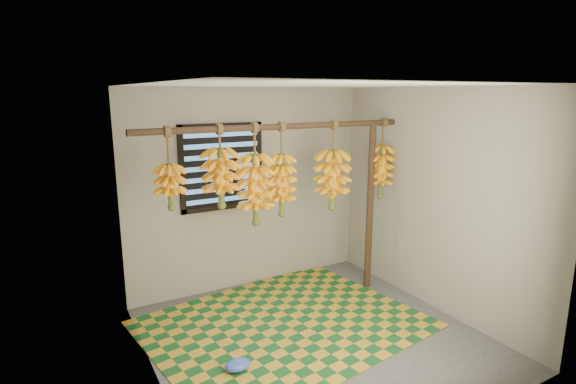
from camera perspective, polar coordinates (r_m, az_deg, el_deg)
floor at (r=4.62m, az=3.51°, el=-18.01°), size 3.00×3.00×0.01m
ceiling at (r=3.98m, az=3.98°, el=13.46°), size 3.00×3.00×0.01m
wall_back at (r=5.42m, az=-4.93°, el=0.36°), size 3.00×0.01×2.40m
wall_left at (r=3.58m, az=-17.08°, el=-6.56°), size 0.01×3.00×2.40m
wall_right at (r=5.09m, az=18.11°, el=-1.03°), size 0.01×3.00×2.40m
window at (r=5.21m, az=-8.37°, el=3.13°), size 1.00×0.04×1.00m
hanging_pole at (r=4.59m, az=-0.92°, el=8.30°), size 3.00×0.06×0.06m
support_post at (r=5.42m, az=10.36°, el=-1.97°), size 0.08×0.08×2.00m
woven_mat at (r=4.82m, az=-0.49°, el=-16.39°), size 2.93×2.49×0.01m
plastic_bag at (r=4.14m, az=-6.43°, el=-20.99°), size 0.24×0.18×0.09m
banana_bunch_a at (r=4.24m, az=-14.72°, el=0.68°), size 0.28×0.28×0.77m
banana_bunch_b at (r=4.38m, az=-8.52°, el=1.78°), size 0.36×0.36×0.81m
banana_bunch_c at (r=4.55m, az=-4.15°, el=0.30°), size 0.37×0.37×1.04m
banana_bunch_d at (r=4.68m, az=-0.83°, el=0.93°), size 0.29×0.29×0.98m
banana_bunch_e at (r=5.01m, az=5.65°, el=1.57°), size 0.36×0.36×0.99m
banana_bunch_f at (r=5.43m, az=11.76°, el=2.59°), size 0.29×0.29×0.94m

